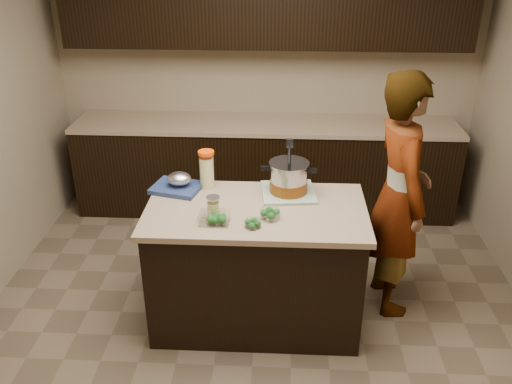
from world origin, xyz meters
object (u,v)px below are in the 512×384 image
Objects in this scene: island at (256,265)px; stock_pot at (289,179)px; person at (399,196)px; lemonade_pitcher at (207,171)px.

island is 0.64m from stock_pot.
person reaches higher than stock_pot.
stock_pot is 0.78m from person.
lemonade_pitcher is at bearing 176.70° from stock_pot.
person is (0.77, 0.04, -0.13)m from stock_pot.
stock_pot is at bearing 85.19° from person.
person is (1.34, -0.04, -0.14)m from lemonade_pitcher.
stock_pot reaches higher than lemonade_pitcher.
stock_pot reaches higher than island.
stock_pot is at bearing 46.61° from island.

